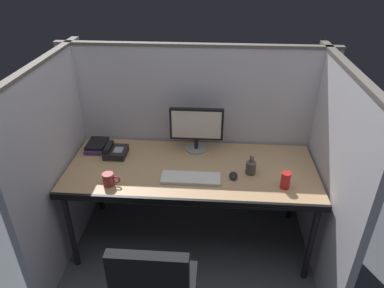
% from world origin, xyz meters
% --- Properties ---
extents(ground_plane, '(8.00, 8.00, 0.00)m').
position_xyz_m(ground_plane, '(0.00, 0.00, 0.00)').
color(ground_plane, '#4C5156').
extents(cubicle_partition_rear, '(2.21, 0.06, 1.57)m').
position_xyz_m(cubicle_partition_rear, '(0.00, 0.74, 0.79)').
color(cubicle_partition_rear, silver).
rests_on(cubicle_partition_rear, ground).
extents(cubicle_partition_left, '(0.06, 1.41, 1.57)m').
position_xyz_m(cubicle_partition_left, '(-0.99, 0.20, 0.79)').
color(cubicle_partition_left, silver).
rests_on(cubicle_partition_left, ground).
extents(cubicle_partition_right, '(0.06, 1.41, 1.57)m').
position_xyz_m(cubicle_partition_right, '(0.99, 0.20, 0.79)').
color(cubicle_partition_right, silver).
rests_on(cubicle_partition_right, ground).
extents(desk, '(1.90, 0.80, 0.74)m').
position_xyz_m(desk, '(0.00, 0.29, 0.69)').
color(desk, tan).
rests_on(desk, ground).
extents(monitor_center, '(0.43, 0.17, 0.37)m').
position_xyz_m(monitor_center, '(0.02, 0.57, 0.96)').
color(monitor_center, gray).
rests_on(monitor_center, desk).
extents(keyboard_main, '(0.43, 0.15, 0.02)m').
position_xyz_m(keyboard_main, '(0.01, 0.14, 0.75)').
color(keyboard_main, silver).
rests_on(keyboard_main, desk).
extents(computer_mouse, '(0.06, 0.10, 0.04)m').
position_xyz_m(computer_mouse, '(0.32, 0.19, 0.76)').
color(computer_mouse, black).
rests_on(computer_mouse, desk).
extents(desk_phone, '(0.17, 0.19, 0.09)m').
position_xyz_m(desk_phone, '(-0.63, 0.44, 0.77)').
color(desk_phone, black).
rests_on(desk_phone, desk).
extents(pen_cup, '(0.08, 0.08, 0.16)m').
position_xyz_m(pen_cup, '(0.44, 0.26, 0.79)').
color(pen_cup, '#4C4742').
rests_on(pen_cup, desk).
extents(soda_can, '(0.07, 0.07, 0.12)m').
position_xyz_m(soda_can, '(0.67, 0.10, 0.80)').
color(soda_can, red).
rests_on(soda_can, desk).
extents(coffee_mug, '(0.13, 0.08, 0.09)m').
position_xyz_m(coffee_mug, '(-0.57, 0.04, 0.79)').
color(coffee_mug, '#993333').
rests_on(coffee_mug, desk).
extents(book_stack, '(0.15, 0.23, 0.06)m').
position_xyz_m(book_stack, '(-0.81, 0.53, 0.77)').
color(book_stack, '#4C3366').
rests_on(book_stack, desk).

